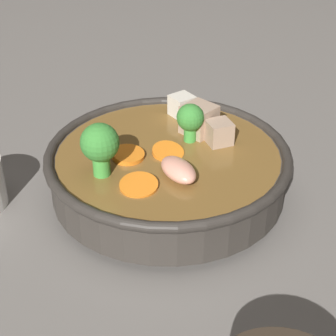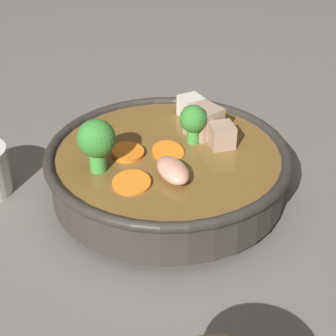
# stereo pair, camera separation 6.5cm
# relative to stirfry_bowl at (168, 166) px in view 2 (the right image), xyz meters

# --- Properties ---
(ground_plane) EXTENTS (3.00, 3.00, 0.00)m
(ground_plane) POSITION_rel_stirfry_bowl_xyz_m (-0.00, -0.00, -0.04)
(ground_plane) COLOR slate
(stirfry_bowl) EXTENTS (0.28, 0.28, 0.12)m
(stirfry_bowl) POSITION_rel_stirfry_bowl_xyz_m (0.00, 0.00, 0.00)
(stirfry_bowl) COLOR #38332D
(stirfry_bowl) RESTS_ON ground_plane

